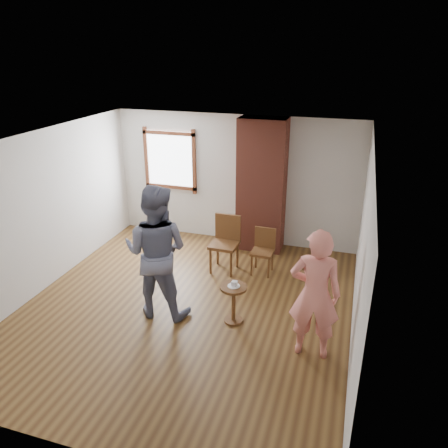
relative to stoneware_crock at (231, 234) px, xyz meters
The scene contains 12 objects.
ground 2.41m from the stoneware_crock, 90.65° to the right, with size 5.50×5.50×0.00m, color brown.
room_shell 2.38m from the stoneware_crock, 92.67° to the right, with size 5.04×5.52×2.62m.
brick_chimney 1.20m from the stoneware_crock, ahead, with size 0.90×0.50×2.60m, color brown.
stoneware_crock is the anchor object (origin of this frame).
dark_pot 1.59m from the stoneware_crock, behind, with size 0.17×0.17×0.17m, color black.
dining_chair_left 1.04m from the stoneware_crock, 79.58° to the right, with size 0.49×0.49×1.02m.
dining_chair_right 1.24m from the stoneware_crock, 45.50° to the right, with size 0.39×0.39×0.82m.
side_table 2.65m from the stoneware_crock, 72.83° to the right, with size 0.40×0.40×0.60m.
cake_plate 2.67m from the stoneware_crock, 72.83° to the right, with size 0.18×0.18×0.01m, color white.
cake_slice 2.68m from the stoneware_crock, 72.62° to the right, with size 0.08×0.07×0.06m, color white.
man 2.76m from the stoneware_crock, 98.13° to the right, with size 0.99×0.77×2.05m, color #16173D.
person_pink 3.57m from the stoneware_crock, 56.03° to the right, with size 0.65×0.43×1.80m, color #FC8B7E.
Camera 1 is at (2.31, -5.39, 3.84)m, focal length 35.00 mm.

